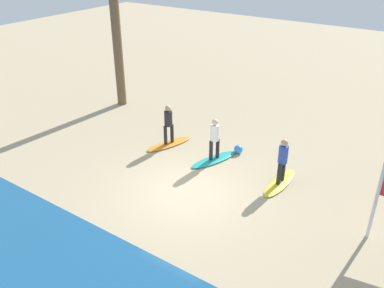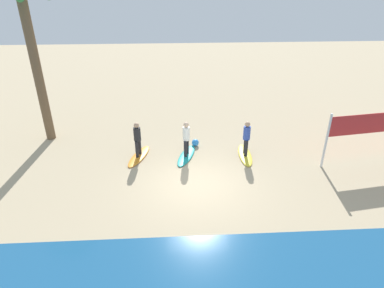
{
  "view_description": "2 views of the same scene",
  "coord_description": "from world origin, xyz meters",
  "px_view_note": "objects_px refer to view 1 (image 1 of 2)",
  "views": [
    {
      "loc": [
        -6.49,
        9.22,
        7.72
      ],
      "look_at": [
        0.52,
        -1.1,
        1.18
      ],
      "focal_mm": 37.93,
      "sensor_mm": 36.0,
      "label": 1
    },
    {
      "loc": [
        0.85,
        11.14,
        7.63
      ],
      "look_at": [
        0.13,
        -1.3,
        1.17
      ],
      "focal_mm": 31.16,
      "sensor_mm": 36.0,
      "label": 2
    }
  ],
  "objects_px": {
    "surfer_teal": "(215,136)",
    "surfer_orange": "(168,122)",
    "beach_ball": "(238,149)",
    "surfboard_yellow": "(280,183)",
    "surfer_yellow": "(283,158)",
    "surfboard_teal": "(214,160)",
    "surfboard_orange": "(169,144)"
  },
  "relations": [
    {
      "from": "surfer_teal",
      "to": "surfboard_teal",
      "type": "bearing_deg",
      "value": -90.0
    },
    {
      "from": "beach_ball",
      "to": "surfer_teal",
      "type": "bearing_deg",
      "value": 64.94
    },
    {
      "from": "surfer_orange",
      "to": "beach_ball",
      "type": "bearing_deg",
      "value": -160.13
    },
    {
      "from": "surfboard_teal",
      "to": "surfboard_orange",
      "type": "height_order",
      "value": "same"
    },
    {
      "from": "surfer_teal",
      "to": "surfer_orange",
      "type": "bearing_deg",
      "value": -1.75
    },
    {
      "from": "surfer_teal",
      "to": "beach_ball",
      "type": "bearing_deg",
      "value": -115.06
    },
    {
      "from": "surfboard_yellow",
      "to": "surfboard_orange",
      "type": "xyz_separation_m",
      "value": [
        4.92,
        -0.18,
        0.0
      ]
    },
    {
      "from": "surfboard_yellow",
      "to": "surfer_orange",
      "type": "height_order",
      "value": "surfer_orange"
    },
    {
      "from": "surfboard_yellow",
      "to": "beach_ball",
      "type": "xyz_separation_m",
      "value": [
        2.24,
        -1.15,
        0.13
      ]
    },
    {
      "from": "surfboard_yellow",
      "to": "surfer_teal",
      "type": "distance_m",
      "value": 2.9
    },
    {
      "from": "surfer_teal",
      "to": "surfer_orange",
      "type": "relative_size",
      "value": 1.0
    },
    {
      "from": "surfer_yellow",
      "to": "surfer_orange",
      "type": "height_order",
      "value": "same"
    },
    {
      "from": "surfer_yellow",
      "to": "surfboard_teal",
      "type": "bearing_deg",
      "value": -2.32
    },
    {
      "from": "surfer_orange",
      "to": "surfer_yellow",
      "type": "bearing_deg",
      "value": 177.94
    },
    {
      "from": "surfboard_teal",
      "to": "surfboard_orange",
      "type": "bearing_deg",
      "value": -72.72
    },
    {
      "from": "surfboard_yellow",
      "to": "surfer_orange",
      "type": "xyz_separation_m",
      "value": [
        4.92,
        -0.18,
        0.99
      ]
    },
    {
      "from": "surfer_orange",
      "to": "beach_ball",
      "type": "height_order",
      "value": "surfer_orange"
    },
    {
      "from": "surfboard_orange",
      "to": "surfer_orange",
      "type": "bearing_deg",
      "value": 0.0
    },
    {
      "from": "surfboard_yellow",
      "to": "surfer_yellow",
      "type": "distance_m",
      "value": 0.99
    },
    {
      "from": "surfer_teal",
      "to": "surfboard_orange",
      "type": "bearing_deg",
      "value": -1.75
    },
    {
      "from": "surfer_orange",
      "to": "beach_ball",
      "type": "xyz_separation_m",
      "value": [
        -2.68,
        -0.97,
        -0.86
      ]
    },
    {
      "from": "surfer_teal",
      "to": "beach_ball",
      "type": "relative_size",
      "value": 4.68
    },
    {
      "from": "surfer_teal",
      "to": "beach_ball",
      "type": "distance_m",
      "value": 1.43
    },
    {
      "from": "surfer_yellow",
      "to": "beach_ball",
      "type": "bearing_deg",
      "value": -27.04
    },
    {
      "from": "surfboard_orange",
      "to": "surfboard_yellow",
      "type": "bearing_deg",
      "value": 106.28
    },
    {
      "from": "surfer_teal",
      "to": "surfer_orange",
      "type": "xyz_separation_m",
      "value": [
        2.19,
        -0.07,
        0.0
      ]
    },
    {
      "from": "surfer_orange",
      "to": "surfboard_orange",
      "type": "bearing_deg",
      "value": 0.0
    },
    {
      "from": "surfboard_yellow",
      "to": "surfer_teal",
      "type": "relative_size",
      "value": 1.28
    },
    {
      "from": "surfer_teal",
      "to": "beach_ball",
      "type": "xyz_separation_m",
      "value": [
        -0.48,
        -1.03,
        -0.86
      ]
    },
    {
      "from": "surfboard_yellow",
      "to": "surfboard_orange",
      "type": "distance_m",
      "value": 4.93
    },
    {
      "from": "surfboard_orange",
      "to": "beach_ball",
      "type": "bearing_deg",
      "value": 128.21
    },
    {
      "from": "surfboard_yellow",
      "to": "surfboard_orange",
      "type": "relative_size",
      "value": 1.0
    }
  ]
}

